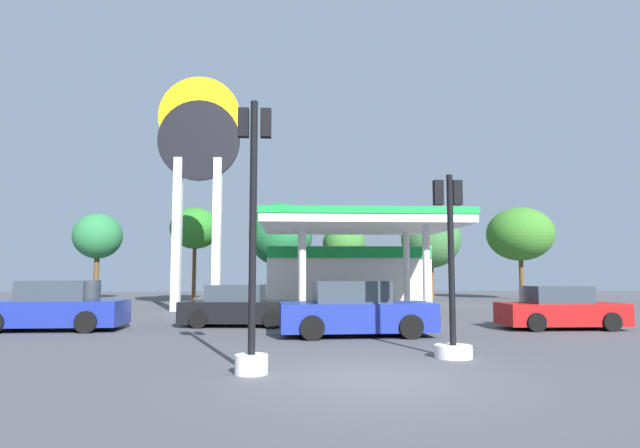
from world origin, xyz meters
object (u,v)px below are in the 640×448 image
(tree_2, at_px, (281,235))
(tree_5, at_px, (520,234))
(station_pole_sign, at_px, (199,160))
(tree_1, at_px, (195,229))
(tree_4, at_px, (431,239))
(traffic_signal_1, at_px, (253,264))
(tree_0, at_px, (98,236))
(tree_3, at_px, (344,245))
(car_1, at_px, (54,308))
(traffic_signal_0, at_px, (452,297))
(car_3, at_px, (355,311))
(car_2, at_px, (239,307))
(car_0, at_px, (560,309))

(tree_2, height_order, tree_5, tree_2)
(station_pole_sign, relative_size, tree_1, 1.88)
(tree_4, xyz_separation_m, tree_5, (6.58, 0.38, 0.36))
(tree_1, xyz_separation_m, tree_2, (5.87, 0.81, -0.33))
(tree_4, bearing_deg, traffic_signal_1, -111.62)
(traffic_signal_1, distance_m, tree_0, 30.68)
(station_pole_sign, bearing_deg, tree_0, 128.67)
(tree_1, distance_m, tree_2, 5.94)
(tree_3, bearing_deg, car_1, -119.21)
(car_1, distance_m, tree_1, 19.12)
(traffic_signal_0, relative_size, tree_5, 0.63)
(traffic_signal_1, bearing_deg, tree_1, 102.67)
(traffic_signal_0, bearing_deg, tree_3, 89.53)
(car_3, xyz_separation_m, traffic_signal_1, (-2.65, -5.79, 1.31))
(station_pole_sign, distance_m, car_2, 10.73)
(tree_0, xyz_separation_m, tree_2, (12.87, -0.45, 0.15))
(tree_3, bearing_deg, car_3, -94.77)
(station_pole_sign, bearing_deg, car_2, -69.17)
(car_1, height_order, tree_1, tree_1)
(car_1, height_order, traffic_signal_1, traffic_signal_1)
(car_1, xyz_separation_m, tree_5, (24.10, 18.93, 3.90))
(car_2, xyz_separation_m, tree_4, (11.58, 17.47, 3.62))
(tree_0, relative_size, tree_3, 1.09)
(car_0, distance_m, car_1, 16.83)
(station_pole_sign, xyz_separation_m, tree_3, (8.59, 12.05, -3.65))
(traffic_signal_0, bearing_deg, car_2, 126.94)
(tree_0, bearing_deg, car_1, -73.51)
(station_pole_sign, xyz_separation_m, car_0, (13.79, -9.22, -6.94))
(car_1, distance_m, tree_0, 21.06)
(tree_1, distance_m, tree_4, 16.42)
(car_3, xyz_separation_m, tree_1, (-8.60, 20.67, 4.17))
(tree_4, bearing_deg, tree_3, 159.18)
(traffic_signal_1, bearing_deg, car_0, 37.02)
(tree_4, bearing_deg, car_3, -110.76)
(tree_0, distance_m, tree_3, 17.54)
(car_1, bearing_deg, tree_4, 46.63)
(car_2, bearing_deg, tree_4, 56.46)
(station_pole_sign, bearing_deg, traffic_signal_1, -76.31)
(car_2, relative_size, car_3, 0.90)
(car_0, relative_size, tree_2, 0.59)
(station_pole_sign, distance_m, tree_5, 23.59)
(car_0, bearing_deg, traffic_signal_0, -133.58)
(car_3, relative_size, tree_3, 0.84)
(tree_0, height_order, tree_2, tree_2)
(car_3, xyz_separation_m, tree_0, (-15.60, 21.92, 3.69))
(car_3, bearing_deg, station_pole_sign, 121.81)
(tree_0, height_order, tree_5, tree_5)
(car_1, relative_size, car_3, 0.98)
(tree_1, height_order, tree_3, tree_1)
(station_pole_sign, relative_size, tree_3, 2.15)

